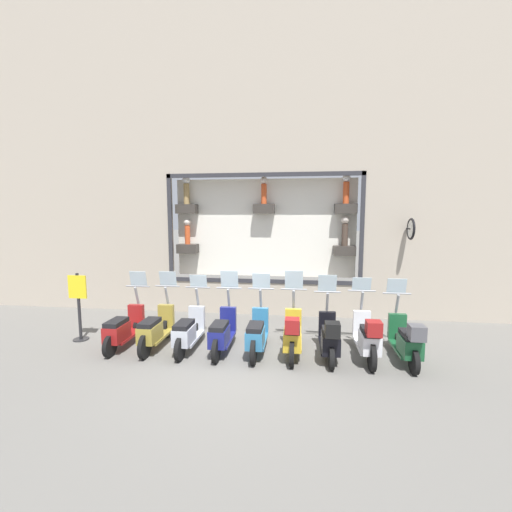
{
  "coord_description": "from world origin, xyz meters",
  "views": [
    {
      "loc": [
        -6.54,
        -1.08,
        2.99
      ],
      "look_at": [
        1.95,
        0.01,
        1.96
      ],
      "focal_mm": 24.0,
      "sensor_mm": 36.0,
      "label": 1
    }
  ],
  "objects_px": {
    "scooter_silver_6": "(188,331)",
    "scooter_white_1": "(367,338)",
    "scooter_red_8": "(123,329)",
    "shop_sign_post": "(79,304)",
    "scooter_yellow_3": "(293,334)",
    "scooter_teal_4": "(257,334)",
    "scooter_navy_5": "(222,333)",
    "scooter_olive_7": "(155,330)",
    "scooter_black_2": "(330,337)",
    "scooter_green_0": "(407,341)"
  },
  "relations": [
    {
      "from": "scooter_green_0",
      "to": "scooter_white_1",
      "type": "bearing_deg",
      "value": 89.05
    },
    {
      "from": "scooter_red_8",
      "to": "scooter_silver_6",
      "type": "bearing_deg",
      "value": -89.98
    },
    {
      "from": "scooter_black_2",
      "to": "scooter_yellow_3",
      "type": "height_order",
      "value": "scooter_yellow_3"
    },
    {
      "from": "scooter_green_0",
      "to": "scooter_white_1",
      "type": "relative_size",
      "value": 0.99
    },
    {
      "from": "scooter_teal_4",
      "to": "scooter_silver_6",
      "type": "relative_size",
      "value": 1.0
    },
    {
      "from": "scooter_yellow_3",
      "to": "shop_sign_post",
      "type": "distance_m",
      "value": 5.1
    },
    {
      "from": "scooter_white_1",
      "to": "scooter_red_8",
      "type": "relative_size",
      "value": 1.01
    },
    {
      "from": "scooter_white_1",
      "to": "shop_sign_post",
      "type": "height_order",
      "value": "shop_sign_post"
    },
    {
      "from": "scooter_green_0",
      "to": "scooter_silver_6",
      "type": "height_order",
      "value": "scooter_green_0"
    },
    {
      "from": "scooter_green_0",
      "to": "scooter_red_8",
      "type": "bearing_deg",
      "value": 89.39
    },
    {
      "from": "scooter_black_2",
      "to": "shop_sign_post",
      "type": "bearing_deg",
      "value": 86.63
    },
    {
      "from": "scooter_red_8",
      "to": "shop_sign_post",
      "type": "xyz_separation_m",
      "value": [
        0.28,
        1.25,
        0.45
      ]
    },
    {
      "from": "scooter_green_0",
      "to": "scooter_black_2",
      "type": "bearing_deg",
      "value": 90.05
    },
    {
      "from": "scooter_silver_6",
      "to": "scooter_red_8",
      "type": "xyz_separation_m",
      "value": [
        -0.0,
        1.53,
        -0.01
      ]
    },
    {
      "from": "scooter_white_1",
      "to": "shop_sign_post",
      "type": "bearing_deg",
      "value": 87.14
    },
    {
      "from": "scooter_green_0",
      "to": "scooter_yellow_3",
      "type": "xyz_separation_m",
      "value": [
        0.01,
        2.29,
        0.02
      ]
    },
    {
      "from": "scooter_navy_5",
      "to": "scooter_olive_7",
      "type": "xyz_separation_m",
      "value": [
        -0.0,
        1.53,
        0.0
      ]
    },
    {
      "from": "scooter_white_1",
      "to": "scooter_black_2",
      "type": "bearing_deg",
      "value": 91.05
    },
    {
      "from": "scooter_silver_6",
      "to": "scooter_white_1",
      "type": "bearing_deg",
      "value": -90.79
    },
    {
      "from": "scooter_yellow_3",
      "to": "scooter_red_8",
      "type": "bearing_deg",
      "value": 89.23
    },
    {
      "from": "scooter_green_0",
      "to": "scooter_white_1",
      "type": "distance_m",
      "value": 0.76
    },
    {
      "from": "scooter_teal_4",
      "to": "scooter_silver_6",
      "type": "distance_m",
      "value": 1.53
    },
    {
      "from": "scooter_navy_5",
      "to": "scooter_red_8",
      "type": "height_order",
      "value": "scooter_navy_5"
    },
    {
      "from": "scooter_green_0",
      "to": "shop_sign_post",
      "type": "relative_size",
      "value": 1.1
    },
    {
      "from": "scooter_black_2",
      "to": "shop_sign_post",
      "type": "relative_size",
      "value": 1.1
    },
    {
      "from": "scooter_yellow_3",
      "to": "scooter_teal_4",
      "type": "height_order",
      "value": "scooter_yellow_3"
    },
    {
      "from": "scooter_navy_5",
      "to": "scooter_red_8",
      "type": "distance_m",
      "value": 2.29
    },
    {
      "from": "scooter_green_0",
      "to": "scooter_teal_4",
      "type": "distance_m",
      "value": 3.06
    },
    {
      "from": "scooter_white_1",
      "to": "scooter_teal_4",
      "type": "relative_size",
      "value": 1.0
    },
    {
      "from": "scooter_yellow_3",
      "to": "scooter_olive_7",
      "type": "distance_m",
      "value": 3.06
    },
    {
      "from": "scooter_olive_7",
      "to": "scooter_black_2",
      "type": "bearing_deg",
      "value": -91.05
    },
    {
      "from": "scooter_white_1",
      "to": "scooter_olive_7",
      "type": "relative_size",
      "value": 1.0
    },
    {
      "from": "scooter_red_8",
      "to": "shop_sign_post",
      "type": "distance_m",
      "value": 1.36
    },
    {
      "from": "scooter_black_2",
      "to": "scooter_green_0",
      "type": "bearing_deg",
      "value": -89.95
    },
    {
      "from": "scooter_black_2",
      "to": "scooter_navy_5",
      "type": "distance_m",
      "value": 2.29
    },
    {
      "from": "scooter_navy_5",
      "to": "scooter_olive_7",
      "type": "height_order",
      "value": "scooter_navy_5"
    },
    {
      "from": "scooter_navy_5",
      "to": "scooter_olive_7",
      "type": "bearing_deg",
      "value": 90.01
    },
    {
      "from": "scooter_yellow_3",
      "to": "scooter_black_2",
      "type": "bearing_deg",
      "value": -91.08
    },
    {
      "from": "scooter_navy_5",
      "to": "shop_sign_post",
      "type": "distance_m",
      "value": 3.58
    },
    {
      "from": "scooter_green_0",
      "to": "scooter_black_2",
      "type": "height_order",
      "value": "scooter_black_2"
    },
    {
      "from": "scooter_teal_4",
      "to": "scooter_navy_5",
      "type": "height_order",
      "value": "scooter_navy_5"
    },
    {
      "from": "scooter_green_0",
      "to": "scooter_olive_7",
      "type": "height_order",
      "value": "scooter_olive_7"
    },
    {
      "from": "scooter_white_1",
      "to": "scooter_red_8",
      "type": "bearing_deg",
      "value": 89.44
    },
    {
      "from": "scooter_silver_6",
      "to": "scooter_yellow_3",
      "type": "bearing_deg",
      "value": -91.3
    },
    {
      "from": "scooter_teal_4",
      "to": "scooter_white_1",
      "type": "bearing_deg",
      "value": -91.42
    },
    {
      "from": "scooter_black_2",
      "to": "scooter_olive_7",
      "type": "height_order",
      "value": "same"
    },
    {
      "from": "scooter_yellow_3",
      "to": "scooter_navy_5",
      "type": "relative_size",
      "value": 1.0
    },
    {
      "from": "shop_sign_post",
      "to": "scooter_white_1",
      "type": "bearing_deg",
      "value": -92.86
    },
    {
      "from": "scooter_teal_4",
      "to": "scooter_green_0",
      "type": "bearing_deg",
      "value": -91.3
    },
    {
      "from": "scooter_teal_4",
      "to": "scooter_navy_5",
      "type": "relative_size",
      "value": 1.0
    }
  ]
}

